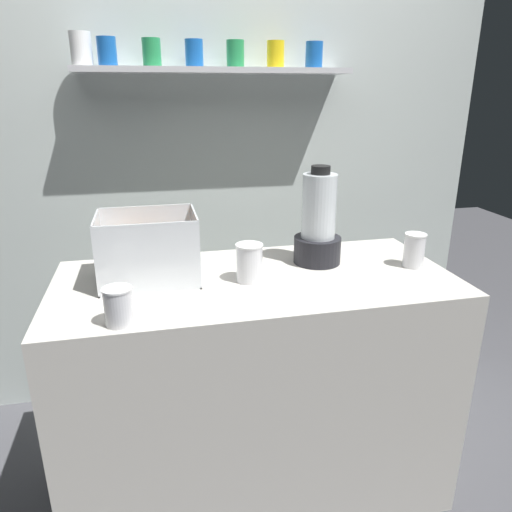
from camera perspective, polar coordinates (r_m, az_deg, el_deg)
The scene contains 8 objects.
ground_plane at distance 2.18m, azimuth 0.00°, elevation -25.11°, with size 8.00×8.00×0.00m, color #4C4C51.
counter at distance 1.89m, azimuth 0.00°, elevation -15.34°, with size 1.40×0.64×0.90m, color beige.
back_wall_unit at distance 2.32m, azimuth -4.32°, elevation 12.89°, with size 2.60×0.24×2.50m.
carrot_display_bin at distance 1.67m, azimuth -13.14°, elevation -0.38°, with size 0.33×0.25×0.24m.
blender_pitcher at distance 1.79m, azimuth 7.49°, elevation 3.65°, with size 0.18×0.18×0.37m.
juice_cup_beet_far_left at distance 1.39m, azimuth -16.17°, elevation -6.11°, with size 0.08×0.08×0.11m.
juice_cup_pomegranate_left at distance 1.62m, azimuth -0.80°, elevation -1.10°, with size 0.09×0.09×0.13m.
juice_cup_carrot_middle at distance 1.85m, azimuth 18.46°, elevation 0.39°, with size 0.08×0.08×0.13m.
Camera 1 is at (-0.34, -1.51, 1.53)m, focal length 33.27 mm.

